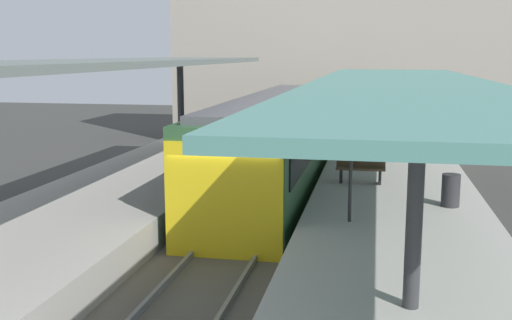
{
  "coord_description": "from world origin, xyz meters",
  "views": [
    {
      "loc": [
        3.21,
        -13.7,
        4.68
      ],
      "look_at": [
        -0.4,
        4.64,
        1.43
      ],
      "focal_mm": 42.99,
      "sensor_mm": 36.0,
      "label": 1
    }
  ],
  "objects_px": {
    "platform_sign": "(351,149)",
    "passenger_near_bench": "(208,140)",
    "platform_bench": "(361,167)",
    "litter_bin": "(451,190)",
    "commuter_train": "(278,143)"
  },
  "relations": [
    {
      "from": "platform_bench",
      "to": "platform_sign",
      "type": "bearing_deg",
      "value": -91.63
    },
    {
      "from": "platform_bench",
      "to": "litter_bin",
      "type": "height_order",
      "value": "platform_bench"
    },
    {
      "from": "platform_sign",
      "to": "platform_bench",
      "type": "bearing_deg",
      "value": 88.37
    },
    {
      "from": "platform_sign",
      "to": "commuter_train",
      "type": "bearing_deg",
      "value": 111.67
    },
    {
      "from": "platform_sign",
      "to": "passenger_near_bench",
      "type": "bearing_deg",
      "value": 129.51
    },
    {
      "from": "platform_bench",
      "to": "litter_bin",
      "type": "distance_m",
      "value": 3.27
    },
    {
      "from": "platform_bench",
      "to": "passenger_near_bench",
      "type": "height_order",
      "value": "passenger_near_bench"
    },
    {
      "from": "passenger_near_bench",
      "to": "platform_bench",
      "type": "bearing_deg",
      "value": -18.81
    },
    {
      "from": "litter_bin",
      "to": "platform_bench",
      "type": "bearing_deg",
      "value": 132.96
    },
    {
      "from": "platform_bench",
      "to": "litter_bin",
      "type": "xyz_separation_m",
      "value": [
        2.23,
        -2.39,
        -0.06
      ]
    },
    {
      "from": "commuter_train",
      "to": "platform_sign",
      "type": "relative_size",
      "value": 6.84
    },
    {
      "from": "platform_bench",
      "to": "passenger_near_bench",
      "type": "distance_m",
      "value": 5.34
    },
    {
      "from": "passenger_near_bench",
      "to": "platform_sign",
      "type": "bearing_deg",
      "value": -50.49
    },
    {
      "from": "platform_bench",
      "to": "platform_sign",
      "type": "xyz_separation_m",
      "value": [
        -0.12,
        -4.25,
        1.16
      ]
    },
    {
      "from": "litter_bin",
      "to": "passenger_near_bench",
      "type": "distance_m",
      "value": 8.36
    }
  ]
}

